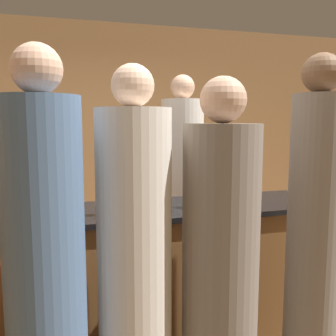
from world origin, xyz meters
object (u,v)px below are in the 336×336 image
object	(u,v)px
guest_2	(135,272)
wine_bottle_0	(203,192)
guest_0	(314,242)
guest_4	(220,271)
guest_1	(46,288)
bartender	(182,194)

from	to	relation	value
guest_2	wine_bottle_0	xyz separation A→B (m)	(0.57, 0.55, 0.27)
guest_0	guest_4	bearing A→B (deg)	-176.66
guest_1	wine_bottle_0	xyz separation A→B (m)	(0.98, 0.67, 0.24)
bartender	guest_2	world-z (taller)	bartender
guest_4	guest_2	bearing A→B (deg)	174.08
bartender	guest_4	distance (m)	1.57
guest_2	wine_bottle_0	world-z (taller)	guest_2
guest_0	guest_2	size ratio (longest dim) A/B	1.05
bartender	guest_0	bearing A→B (deg)	100.58
bartender	guest_1	distance (m)	1.98
bartender	wine_bottle_0	xyz separation A→B (m)	(-0.16, -0.95, 0.20)
guest_1	guest_2	bearing A→B (deg)	16.76
guest_1	guest_4	bearing A→B (deg)	5.31
guest_0	wine_bottle_0	bearing A→B (deg)	128.52
guest_2	wine_bottle_0	bearing A→B (deg)	43.81
guest_4	bartender	bearing A→B (deg)	78.95
bartender	guest_4	bearing A→B (deg)	78.95
guest_0	guest_2	distance (m)	1.02
wine_bottle_0	guest_2	bearing A→B (deg)	-136.19
guest_1	guest_2	xyz separation A→B (m)	(0.41, 0.12, -0.03)
wine_bottle_0	guest_0	bearing A→B (deg)	-51.48
guest_0	guest_1	distance (m)	1.43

